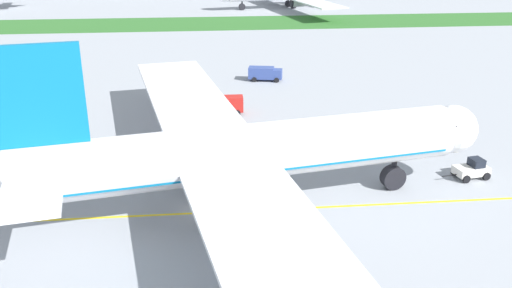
% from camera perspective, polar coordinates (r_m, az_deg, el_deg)
% --- Properties ---
extents(ground_plane, '(600.00, 600.00, 0.00)m').
position_cam_1_polar(ground_plane, '(56.29, -5.22, -6.57)').
color(ground_plane, '#9399A0').
rests_on(ground_plane, ground).
extents(apron_taxi_line, '(280.00, 0.36, 0.01)m').
position_cam_1_polar(apron_taxi_line, '(55.34, -5.20, -7.09)').
color(apron_taxi_line, yellow).
rests_on(apron_taxi_line, ground).
extents(grass_median_strip, '(320.00, 24.00, 0.10)m').
position_cam_1_polar(grass_median_strip, '(164.50, -5.75, 12.31)').
color(grass_median_strip, '#2D6628').
rests_on(grass_median_strip, ground).
extents(airliner_foreground, '(52.26, 83.37, 17.67)m').
position_cam_1_polar(airliner_foreground, '(53.20, -1.81, -1.06)').
color(airliner_foreground, white).
rests_on(airliner_foreground, ground).
extents(pushback_tug, '(5.66, 3.06, 2.25)m').
position_cam_1_polar(pushback_tug, '(66.66, 21.45, -2.44)').
color(pushback_tug, white).
rests_on(pushback_tug, ground).
extents(service_truck_fuel_bowser, '(6.44, 3.59, 2.49)m').
position_cam_1_polar(service_truck_fuel_bowser, '(101.58, 0.95, 7.34)').
color(service_truck_fuel_bowser, '#33478C').
rests_on(service_truck_fuel_bowser, ground).
extents(service_truck_catering_van, '(4.88, 2.51, 2.71)m').
position_cam_1_polar(service_truck_catering_van, '(83.19, -2.98, 4.10)').
color(service_truck_catering_van, '#B21E19').
rests_on(service_truck_catering_van, ground).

